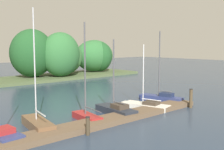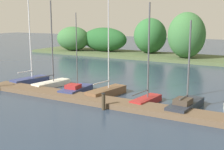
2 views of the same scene
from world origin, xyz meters
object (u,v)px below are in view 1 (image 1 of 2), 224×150
Objects in this scene: mooring_piling_1 at (88,126)px; mooring_piling_2 at (191,98)px; sailboat_5 at (115,109)px; sailboat_4 at (86,114)px; sailboat_6 at (145,105)px; sailboat_3 at (37,123)px; sailboat_2 at (0,134)px; sailboat_7 at (161,97)px.

mooring_piling_2 reaches higher than mooring_piling_1.
sailboat_4 is at bearing 93.71° from sailboat_5.
sailboat_5 is 3.16m from sailboat_6.
sailboat_6 is at bearing 139.78° from mooring_piling_2.
sailboat_3 is 9.39m from sailboat_6.
sailboat_2 is at bearing 146.63° from mooring_piling_1.
sailboat_5 is at bearing 71.73° from sailboat_6.
sailboat_4 is 6.16× the size of mooring_piling_1.
sailboat_2 is 4.96m from mooring_piling_1.
sailboat_6 is at bearing -85.61° from sailboat_4.
sailboat_2 is 5.59× the size of mooring_piling_1.
sailboat_3 reaches higher than mooring_piling_1.
sailboat_4 is 4.21× the size of mooring_piling_2.
mooring_piling_2 is (-0.22, -3.36, 0.42)m from sailboat_7.
sailboat_2 is 0.82× the size of sailboat_3.
mooring_piling_1 is at bearing 95.35° from sailboat_7.
sailboat_7 is 5.88× the size of mooring_piling_1.
sailboat_2 is 0.91× the size of sailboat_4.
sailboat_3 reaches higher than sailboat_2.
sailboat_3 reaches higher than mooring_piling_2.
sailboat_2 is 1.17× the size of sailboat_6.
sailboat_5 is at bearing -86.24° from sailboat_3.
sailboat_4 is at bearing -95.35° from sailboat_2.
mooring_piling_1 is at bearing 152.64° from sailboat_4.
sailboat_7 is (12.51, -0.00, 0.04)m from sailboat_3.
sailboat_7 is at bearing -80.06° from sailboat_5.
sailboat_4 is 5.89m from sailboat_6.
sailboat_5 is 5.32m from mooring_piling_1.
mooring_piling_1 is (4.14, -2.72, 0.25)m from sailboat_2.
mooring_piling_2 is (14.84, -2.83, 0.50)m from sailboat_2.
sailboat_7 is at bearing -93.08° from sailboat_2.
sailboat_3 reaches higher than sailboat_6.
mooring_piling_1 is at bearing -144.66° from sailboat_3.
sailboat_3 is at bearing 164.71° from mooring_piling_2.
mooring_piling_2 is at bearing -109.82° from sailboat_5.
sailboat_7 is at bearing 86.32° from mooring_piling_2.
sailboat_2 reaches higher than sailboat_6.
sailboat_3 is 6.82× the size of mooring_piling_1.
sailboat_6 is at bearing -96.71° from sailboat_2.
sailboat_4 is 1.29× the size of sailboat_6.
sailboat_5 is (8.74, -0.07, 0.05)m from sailboat_2.
sailboat_4 is at bearing 162.40° from mooring_piling_2.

